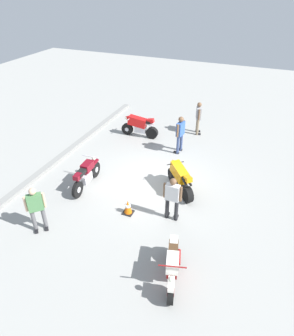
{
  "coord_description": "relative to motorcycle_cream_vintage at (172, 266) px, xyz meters",
  "views": [
    {
      "loc": [
        -9.41,
        -3.54,
        7.11
      ],
      "look_at": [
        -0.25,
        0.24,
        0.75
      ],
      "focal_mm": 32.62,
      "sensor_mm": 36.0,
      "label": 1
    }
  ],
  "objects": [
    {
      "name": "person_in_gray_shirt",
      "position": [
        9.07,
        1.65,
        0.47
      ],
      "size": [
        0.65,
        0.42,
        1.68
      ],
      "rotation": [
        0.0,
        0.0,
        5.02
      ],
      "color": "gray",
      "rests_on": "ground"
    },
    {
      "name": "ground_plane",
      "position": [
        4.1,
        2.09,
        -0.49
      ],
      "size": [
        40.0,
        40.0,
        0.0
      ],
      "primitive_type": "plane",
      "color": "#9E9E99"
    },
    {
      "name": "motorcycle_cream_vintage",
      "position": [
        0.0,
        0.0,
        0.0
      ],
      "size": [
        1.92,
        0.81,
        1.07
      ],
      "rotation": [
        0.0,
        0.0,
        3.41
      ],
      "color": "black",
      "rests_on": "ground"
    },
    {
      "name": "motorcycle_maroon_cruiser",
      "position": [
        2.82,
        4.46,
        0.03
      ],
      "size": [
        2.09,
        0.7,
        1.09
      ],
      "rotation": [
        0.0,
        0.0,
        0.06
      ],
      "color": "black",
      "rests_on": "ground"
    },
    {
      "name": "person_in_green_shirt",
      "position": [
        0.18,
        4.57,
        0.45
      ],
      "size": [
        0.54,
        0.55,
        1.65
      ],
      "rotation": [
        0.0,
        0.0,
        3.91
      ],
      "color": "#59595B",
      "rests_on": "ground"
    },
    {
      "name": "traffic_cone",
      "position": [
        1.99,
        2.27,
        -0.23
      ],
      "size": [
        0.36,
        0.36,
        0.53
      ],
      "color": "black",
      "rests_on": "ground"
    },
    {
      "name": "motorcycle_red_sportbike",
      "position": [
        7.6,
        4.3,
        0.11
      ],
      "size": [
        0.7,
        1.96,
        1.14
      ],
      "rotation": [
        0.0,
        0.0,
        1.61
      ],
      "color": "black",
      "rests_on": "ground"
    },
    {
      "name": "motorcycle_orange_sportbike",
      "position": [
        3.91,
        1.0,
        0.11
      ],
      "size": [
        1.57,
        1.45,
        1.14
      ],
      "rotation": [
        0.0,
        0.0,
        0.74
      ],
      "color": "black",
      "rests_on": "ground"
    },
    {
      "name": "person_in_blue_shirt",
      "position": [
        6.8,
        1.92,
        0.54
      ],
      "size": [
        0.68,
        0.37,
        1.78
      ],
      "rotation": [
        0.0,
        0.0,
        1.42
      ],
      "color": "#384772",
      "rests_on": "ground"
    },
    {
      "name": "curb_edge",
      "position": [
        4.1,
        6.69,
        -0.41
      ],
      "size": [
        14.0,
        0.3,
        0.15
      ],
      "primitive_type": "cube",
      "color": "gray",
      "rests_on": "ground"
    },
    {
      "name": "person_in_white_shirt",
      "position": [
        2.29,
        0.78,
        0.45
      ],
      "size": [
        0.3,
        0.64,
        1.65
      ],
      "rotation": [
        0.0,
        0.0,
        6.28
      ],
      "color": "#262628",
      "rests_on": "ground"
    }
  ]
}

